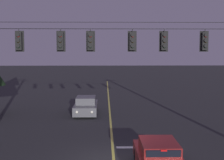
{
  "coord_description": "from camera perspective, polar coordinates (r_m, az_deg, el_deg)",
  "views": [
    {
      "loc": [
        -0.43,
        -15.29,
        5.26
      ],
      "look_at": [
        0.0,
        3.9,
        3.47
      ],
      "focal_mm": 54.14,
      "sensor_mm": 36.0,
      "label": 1
    }
  ],
  "objects": [
    {
      "name": "traffic_light_leftmost",
      "position": [
        18.75,
        -15.46,
        6.35
      ],
      "size": [
        0.48,
        0.41,
        1.22
      ],
      "color": "black"
    },
    {
      "name": "lane_centre_stripe",
      "position": [
        24.76,
        -0.26,
        -6.94
      ],
      "size": [
        0.14,
        60.0,
        0.01
      ],
      "primitive_type": "cube",
      "color": "#D1C64C",
      "rests_on": "ground"
    },
    {
      "name": "car_waiting_near_lane",
      "position": [
        14.81,
        7.85,
        -12.88
      ],
      "size": [
        1.8,
        4.33,
        1.39
      ],
      "color": "maroon",
      "rests_on": "ground"
    },
    {
      "name": "traffic_light_left_inner",
      "position": [
        18.33,
        -8.68,
        6.51
      ],
      "size": [
        0.48,
        0.41,
        1.22
      ],
      "color": "black"
    },
    {
      "name": "stop_bar_paint",
      "position": [
        18.51,
        6.12,
        -11.22
      ],
      "size": [
        3.4,
        0.36,
        0.01
      ],
      "primitive_type": "cube",
      "color": "silver",
      "rests_on": "ground"
    },
    {
      "name": "signal_span_assembly",
      "position": [
        18.24,
        0.07,
        1.37
      ],
      "size": [
        15.97,
        0.32,
        7.72
      ],
      "color": "#2D2116",
      "rests_on": "ground"
    },
    {
      "name": "traffic_light_far_right",
      "position": [
        18.97,
        15.42,
        6.34
      ],
      "size": [
        0.48,
        0.41,
        1.22
      ],
      "color": "black"
    },
    {
      "name": "traffic_light_centre",
      "position": [
        18.2,
        -3.66,
        6.57
      ],
      "size": [
        0.48,
        0.41,
        1.22
      ],
      "color": "black"
    },
    {
      "name": "traffic_light_rightmost",
      "position": [
        18.46,
        8.8,
        6.5
      ],
      "size": [
        0.48,
        0.41,
        1.22
      ],
      "color": "black"
    },
    {
      "name": "car_oncoming_lead",
      "position": [
        27.37,
        -4.43,
        -4.4
      ],
      "size": [
        1.8,
        4.42,
        1.39
      ],
      "color": "#4C4C51",
      "rests_on": "ground"
    },
    {
      "name": "traffic_light_right_inner",
      "position": [
        18.24,
        3.46,
        6.57
      ],
      "size": [
        0.48,
        0.41,
        1.22
      ],
      "color": "black"
    }
  ]
}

